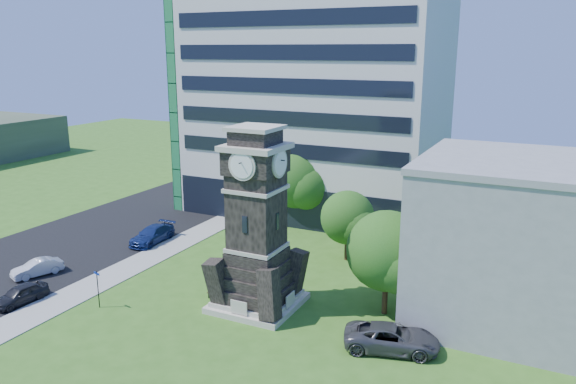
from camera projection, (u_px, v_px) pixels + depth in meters
The scene contains 16 objects.
ground at pixel (204, 308), 37.63m from camera, with size 160.00×160.00×0.00m, color #34621C.
sidewalk at pixel (143, 261), 46.03m from camera, with size 3.00×70.00×0.06m, color gray.
street at pixel (67, 245), 49.68m from camera, with size 14.00×80.00×0.02m, color black.
clock_tower at pixel (257, 231), 36.77m from camera, with size 5.40×5.40×12.22m.
office_tall at pixel (316, 76), 57.94m from camera, with size 26.20×15.11×28.60m.
office_low at pixel (543, 243), 34.74m from camera, with size 15.20×12.20×10.40m.
car_street_south at pixel (20, 294), 38.30m from camera, with size 1.51×3.76×1.28m, color black.
car_street_mid at pixel (37, 268), 42.98m from camera, with size 1.29×3.71×1.22m, color silver.
car_street_north at pixel (152, 235), 50.30m from camera, with size 2.03×5.00×1.45m, color navy.
car_east_lot at pixel (392, 338), 32.26m from camera, with size 2.52×5.46×1.52m, color #424247.
park_bench at pixel (220, 293), 38.93m from camera, with size 1.77×0.47×0.92m.
street_sign at pixel (98, 285), 37.39m from camera, with size 0.62×0.06×2.60m.
tree_nw at pixel (250, 181), 56.87m from camera, with size 5.37×4.89×6.47m.
tree_nc at pixel (300, 180), 54.86m from camera, with size 6.78×6.17×7.71m.
tree_ne at pixel (348, 219), 45.50m from camera, with size 4.84×4.40×5.84m.
tree_east at pixel (388, 254), 35.90m from camera, with size 5.76×5.24×6.98m.
Camera 1 is at (20.30, -28.48, 16.89)m, focal length 35.00 mm.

